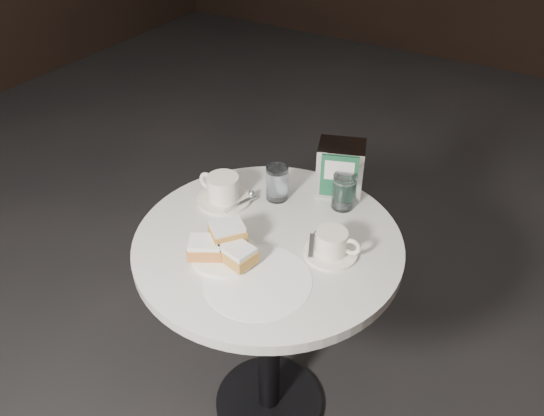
% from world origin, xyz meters
% --- Properties ---
extents(ground, '(7.00, 7.00, 0.00)m').
position_xyz_m(ground, '(0.00, 0.00, 0.00)').
color(ground, black).
rests_on(ground, ground).
extents(cafe_table, '(0.70, 0.70, 0.74)m').
position_xyz_m(cafe_table, '(0.00, 0.00, 0.55)').
color(cafe_table, black).
rests_on(cafe_table, ground).
extents(sugar_spill, '(0.31, 0.31, 0.00)m').
position_xyz_m(sugar_spill, '(0.06, -0.15, 0.75)').
color(sugar_spill, white).
rests_on(sugar_spill, cafe_table).
extents(beignet_plate, '(0.20, 0.20, 0.08)m').
position_xyz_m(beignet_plate, '(-0.06, -0.12, 0.77)').
color(beignet_plate, white).
rests_on(beignet_plate, cafe_table).
extents(coffee_cup_left, '(0.17, 0.16, 0.08)m').
position_xyz_m(coffee_cup_left, '(-0.20, 0.08, 0.78)').
color(coffee_cup_left, silver).
rests_on(coffee_cup_left, cafe_table).
extents(coffee_cup_right, '(0.15, 0.15, 0.07)m').
position_xyz_m(coffee_cup_right, '(0.17, 0.03, 0.78)').
color(coffee_cup_right, white).
rests_on(coffee_cup_right, cafe_table).
extents(water_glass_left, '(0.06, 0.06, 0.10)m').
position_xyz_m(water_glass_left, '(-0.07, 0.17, 0.79)').
color(water_glass_left, white).
rests_on(water_glass_left, cafe_table).
extents(water_glass_right, '(0.08, 0.08, 0.10)m').
position_xyz_m(water_glass_right, '(0.11, 0.23, 0.79)').
color(water_glass_right, white).
rests_on(water_glass_right, cafe_table).
extents(napkin_dispenser, '(0.16, 0.14, 0.15)m').
position_xyz_m(napkin_dispenser, '(0.06, 0.29, 0.82)').
color(napkin_dispenser, white).
rests_on(napkin_dispenser, cafe_table).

